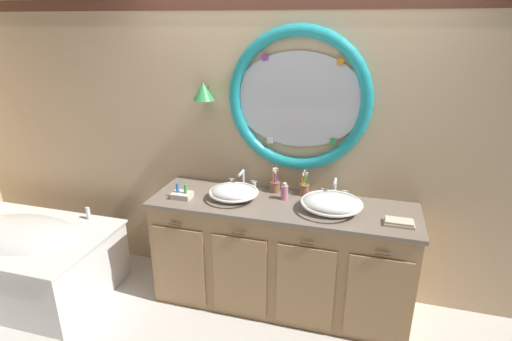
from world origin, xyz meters
The scene contains 13 objects.
ground_plane centered at (0.00, 0.00, 0.00)m, with size 14.00×14.00×0.00m, color silver.
back_wall_assembly centered at (0.01, 0.58, 1.33)m, with size 6.40×0.26×2.60m.
vanity_counter centered at (0.06, 0.26, 0.45)m, with size 2.03×0.62×0.90m.
bathtub centered at (-2.09, -0.17, 0.33)m, with size 1.49×0.93×0.65m.
sink_basin_left centered at (-0.32, 0.23, 0.96)m, with size 0.39×0.39×0.12m.
sink_basin_right centered at (0.43, 0.23, 0.96)m, with size 0.45×0.45×0.12m.
faucet_set_left centered at (-0.32, 0.47, 0.96)m, with size 0.24×0.14×0.16m.
faucet_set_right centered at (0.43, 0.47, 0.97)m, with size 0.21×0.14×0.17m.
toothbrush_holder_left centered at (-0.04, 0.46, 0.95)m, with size 0.09×0.09×0.21m.
toothbrush_holder_right centered at (0.19, 0.47, 0.95)m, with size 0.08×0.08×0.20m.
soap_dispenser centered at (0.06, 0.34, 0.96)m, with size 0.06×0.06×0.14m.
folded_hand_towel centered at (0.90, 0.15, 0.92)m, with size 0.20×0.11×0.03m.
toiletry_basket centered at (-0.72, 0.15, 0.93)m, with size 0.15×0.12×0.12m.
Camera 1 is at (0.62, -2.45, 2.20)m, focal length 28.08 mm.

